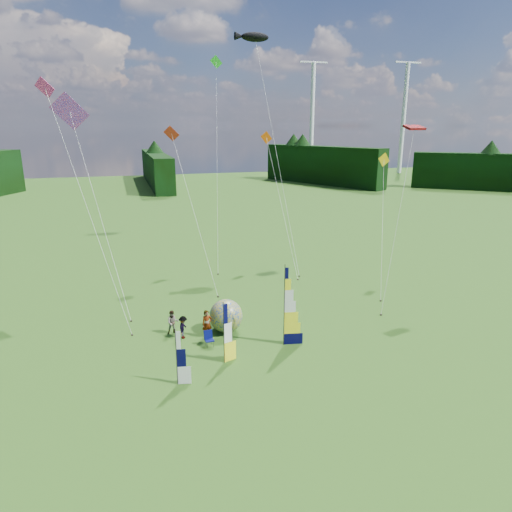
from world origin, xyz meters
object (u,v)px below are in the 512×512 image
object	(u,v)px
spectator_c	(183,327)
camp_chair	(209,339)
side_banner_left	(224,334)
spectator_b	(173,322)
feather_banner_main	(284,307)
side_banner_far	(177,358)
spectator_d	(218,317)
bol_inflatable	(226,316)
kite_whale	(276,142)
spectator_a	(207,324)

from	to	relation	value
spectator_c	camp_chair	xyz separation A→B (m)	(1.37, -1.65, -0.25)
side_banner_left	spectator_b	distance (m)	5.38
feather_banner_main	camp_chair	bearing A→B (deg)	176.74
side_banner_far	spectator_d	xyz separation A→B (m)	(3.57, 6.43, -0.78)
feather_banner_main	spectator_b	size ratio (longest dim) A/B	3.12
bol_inflatable	camp_chair	size ratio (longest dim) A/B	2.21
side_banner_left	kite_whale	world-z (taller)	kite_whale
spectator_b	kite_whale	bearing A→B (deg)	50.98
spectator_c	camp_chair	bearing A→B (deg)	-115.57
feather_banner_main	spectator_c	world-z (taller)	feather_banner_main
spectator_a	camp_chair	world-z (taller)	spectator_a
kite_whale	spectator_a	bearing A→B (deg)	-135.83
camp_chair	spectator_a	bearing A→B (deg)	79.61
spectator_c	side_banner_far	bearing A→B (deg)	-166.60
spectator_d	feather_banner_main	bearing A→B (deg)	-176.25
spectator_a	camp_chair	size ratio (longest dim) A/B	1.82
spectator_a	spectator_b	xyz separation A→B (m)	(-2.07, 1.11, -0.10)
spectator_b	spectator_c	bearing A→B (deg)	-55.19
spectator_b	camp_chair	xyz separation A→B (m)	(1.94, -2.48, -0.31)
kite_whale	side_banner_far	bearing A→B (deg)	-134.42
side_banner_left	kite_whale	bearing A→B (deg)	45.58
side_banner_far	spectator_c	size ratio (longest dim) A/B	2.04
side_banner_left	spectator_d	world-z (taller)	side_banner_left
feather_banner_main	spectator_d	xyz separation A→B (m)	(-3.39, 3.75, -1.77)
feather_banner_main	bol_inflatable	distance (m)	4.44
feather_banner_main	spectator_c	bearing A→B (deg)	165.38
spectator_a	kite_whale	world-z (taller)	kite_whale
bol_inflatable	spectator_b	distance (m)	3.51
spectator_d	kite_whale	xyz separation A→B (m)	(9.05, 14.39, 11.00)
side_banner_left	camp_chair	distance (m)	2.63
feather_banner_main	side_banner_far	world-z (taller)	feather_banner_main
camp_chair	side_banner_left	bearing A→B (deg)	-83.72
feather_banner_main	spectator_b	bearing A→B (deg)	161.32
spectator_a	spectator_c	bearing A→B (deg)	162.80
spectator_a	spectator_d	world-z (taller)	spectator_a
feather_banner_main	side_banner_left	world-z (taller)	feather_banner_main
bol_inflatable	spectator_d	distance (m)	0.97
side_banner_far	spectator_c	bearing A→B (deg)	90.15
side_banner_left	spectator_c	world-z (taller)	side_banner_left
kite_whale	side_banner_left	bearing A→B (deg)	-129.97
side_banner_far	side_banner_left	bearing A→B (deg)	39.45
spectator_a	spectator_c	xyz separation A→B (m)	(-1.50, 0.27, -0.16)
bol_inflatable	spectator_a	distance (m)	1.46
spectator_c	side_banner_left	bearing A→B (deg)	-130.32
side_banner_left	side_banner_far	size ratio (longest dim) A/B	1.18
feather_banner_main	camp_chair	size ratio (longest dim) A/B	5.05
bol_inflatable	side_banner_left	bearing A→B (deg)	-104.53
bol_inflatable	spectator_c	xyz separation A→B (m)	(-2.87, -0.20, -0.36)
bol_inflatable	spectator_c	distance (m)	2.89
spectator_a	spectator_b	distance (m)	2.35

